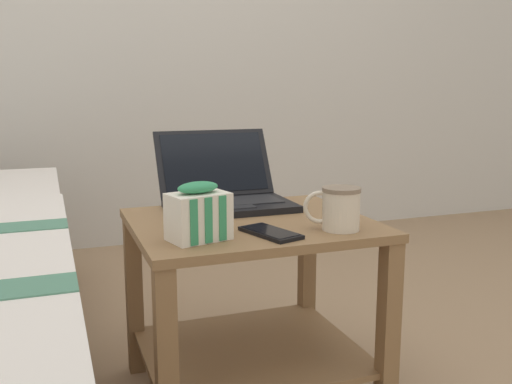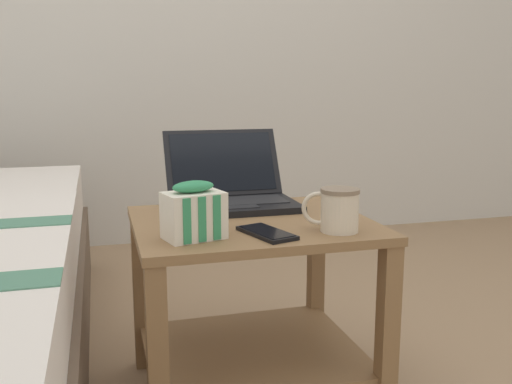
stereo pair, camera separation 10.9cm
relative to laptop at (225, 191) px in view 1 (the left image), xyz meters
The scene contains 5 objects.
bedside_table 0.29m from the laptop, 86.85° to the right, with size 0.60×0.52×0.48m.
laptop is the anchor object (origin of this frame).
mug_front_left 0.40m from the laptop, 63.74° to the right, with size 0.13×0.09×0.10m.
snack_bag 0.37m from the laptop, 116.21° to the right, with size 0.15×0.12×0.13m.
cell_phone 0.34m from the laptop, 89.27° to the right, with size 0.12×0.17×0.01m.
Camera 1 is at (-0.48, -1.34, 0.82)m, focal length 40.00 mm.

